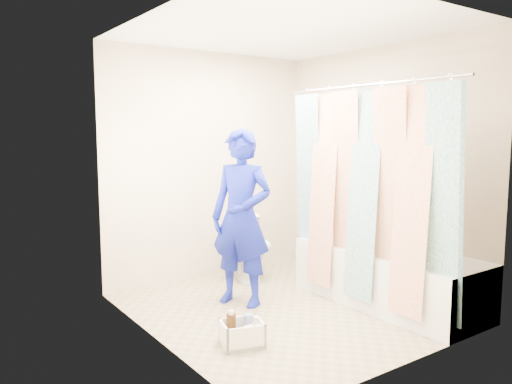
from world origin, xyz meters
TOP-DOWN VIEW (x-y plane):
  - floor at (0.00, 0.00)m, footprint 2.60×2.60m
  - ceiling at (0.00, 0.00)m, footprint 2.40×2.60m
  - wall_back at (0.00, 1.30)m, footprint 2.40×0.02m
  - wall_front at (0.00, -1.30)m, footprint 2.40×0.02m
  - wall_left at (-1.20, 0.00)m, footprint 0.02×2.60m
  - wall_right at (1.20, 0.00)m, footprint 0.02×2.60m
  - bathtub at (0.85, -0.43)m, footprint 0.70×1.75m
  - curtain_rod at (0.52, -0.43)m, footprint 0.02×1.90m
  - shower_curtain at (0.52, -0.43)m, footprint 0.06×1.75m
  - toilet at (0.27, 0.98)m, footprint 0.59×0.75m
  - tank_lid at (0.23, 0.89)m, footprint 0.45×0.32m
  - tank_internals at (0.30, 1.16)m, footprint 0.15×0.09m
  - plumber at (-0.23, 0.35)m, footprint 0.61×0.69m
  - cleaning_caddy at (-0.72, -0.41)m, footprint 0.36×0.32m

SIDE VIEW (x-z plane):
  - floor at x=0.00m, z-range 0.00..0.00m
  - cleaning_caddy at x=-0.72m, z-range -0.03..0.20m
  - bathtub at x=0.85m, z-range 0.02..0.52m
  - toilet at x=0.27m, z-range 0.00..0.67m
  - tank_lid at x=0.23m, z-range 0.38..0.41m
  - tank_internals at x=0.30m, z-range 0.55..0.77m
  - plumber at x=-0.23m, z-range 0.00..1.59m
  - shower_curtain at x=0.52m, z-range 0.12..1.92m
  - wall_back at x=0.00m, z-range 0.00..2.40m
  - wall_front at x=0.00m, z-range 0.00..2.40m
  - wall_left at x=-1.20m, z-range 0.00..2.40m
  - wall_right at x=1.20m, z-range 0.00..2.40m
  - curtain_rod at x=0.52m, z-range 1.94..1.96m
  - ceiling at x=0.00m, z-range 2.39..2.41m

